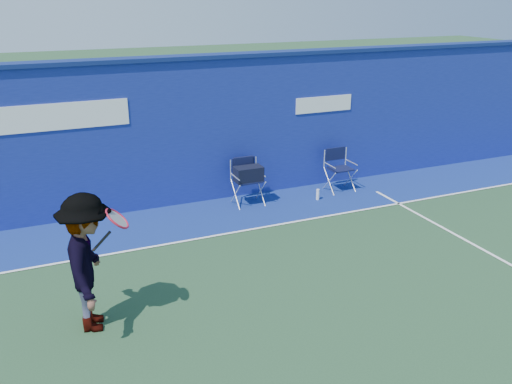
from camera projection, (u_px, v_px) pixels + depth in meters
name	position (u px, v px, depth m)	size (l,w,h in m)	color
ground	(269.00, 335.00, 7.17)	(80.00, 80.00, 0.00)	#244428
stadium_wall	(165.00, 133.00, 11.11)	(24.00, 0.50, 3.08)	navy
out_of_bounds_strip	(183.00, 221.00, 10.70)	(24.00, 1.80, 0.01)	navy
court_lines	(251.00, 311.00, 7.68)	(24.00, 12.00, 0.01)	white
directors_chair_left	(248.00, 185.00, 11.45)	(0.58, 0.54, 0.98)	silver
directors_chair_right	(340.00, 178.00, 12.30)	(0.57, 0.51, 0.95)	silver
water_bottle	(318.00, 195.00, 11.77)	(0.07, 0.07, 0.25)	white
tennis_player	(89.00, 263.00, 7.04)	(1.05, 1.33, 1.90)	#EA4738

